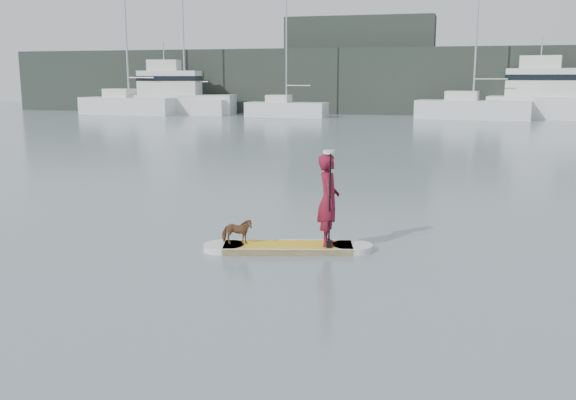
% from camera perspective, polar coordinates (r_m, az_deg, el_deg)
% --- Properties ---
extents(ground, '(140.00, 140.00, 0.00)m').
position_cam_1_polar(ground, '(9.26, 17.76, -10.65)').
color(ground, slate).
rests_on(ground, ground).
extents(paddleboard, '(3.22, 1.41, 0.12)m').
position_cam_1_polar(paddleboard, '(12.52, -0.00, -4.23)').
color(paddleboard, gold).
rests_on(paddleboard, ground).
extents(paddler, '(0.56, 0.73, 1.77)m').
position_cam_1_polar(paddler, '(12.32, 3.61, 0.02)').
color(paddler, maroon).
rests_on(paddler, paddleboard).
extents(white_cap, '(0.22, 0.22, 0.07)m').
position_cam_1_polar(white_cap, '(12.19, 3.66, 4.28)').
color(white_cap, silver).
rests_on(white_cap, paddler).
extents(dog, '(0.65, 0.41, 0.50)m').
position_cam_1_polar(dog, '(12.49, -4.56, -2.82)').
color(dog, '#55301D').
rests_on(dog, paddleboard).
extents(paddle, '(0.11, 0.30, 2.00)m').
position_cam_1_polar(paddle, '(12.10, 3.71, -1.20)').
color(paddle, black).
rests_on(paddle, ground).
extents(sailboat_a, '(9.33, 3.66, 13.23)m').
position_cam_1_polar(sailboat_a, '(61.13, -13.99, 8.25)').
color(sailboat_a, silver).
rests_on(sailboat_a, ground).
extents(sailboat_b, '(8.70, 3.25, 12.66)m').
position_cam_1_polar(sailboat_b, '(60.35, -9.18, 8.36)').
color(sailboat_b, silver).
rests_on(sailboat_b, ground).
extents(sailboat_c, '(7.05, 2.70, 9.96)m').
position_cam_1_polar(sailboat_c, '(55.66, -0.20, 8.16)').
color(sailboat_c, silver).
rests_on(sailboat_c, ground).
extents(sailboat_d, '(9.31, 3.89, 13.31)m').
position_cam_1_polar(sailboat_d, '(54.77, 16.02, 7.92)').
color(sailboat_d, silver).
rests_on(sailboat_d, ground).
extents(motor_yacht_a, '(11.58, 5.23, 6.70)m').
position_cam_1_polar(motor_yacht_a, '(56.75, 22.56, 8.55)').
color(motor_yacht_a, silver).
rests_on(motor_yacht_a, ground).
extents(motor_yacht_b, '(10.26, 4.77, 6.51)m').
position_cam_1_polar(motor_yacht_b, '(60.91, -9.93, 9.25)').
color(motor_yacht_b, silver).
rests_on(motor_yacht_b, ground).
extents(shore_mass, '(90.00, 6.00, 6.00)m').
position_cam_1_polar(shore_mass, '(61.64, 15.58, 10.13)').
color(shore_mass, '#202823').
rests_on(shore_mass, ground).
extents(shore_building_west, '(14.00, 4.00, 9.00)m').
position_cam_1_polar(shore_building_west, '(63.35, 6.37, 11.82)').
color(shore_building_west, '#202823').
rests_on(shore_building_west, ground).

